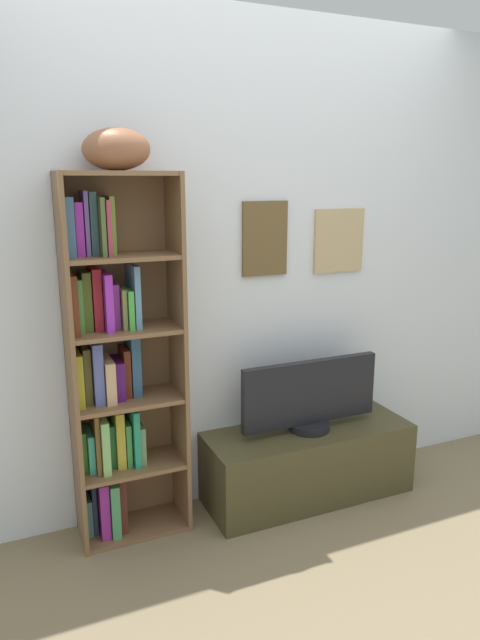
{
  "coord_description": "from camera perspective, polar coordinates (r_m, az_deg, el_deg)",
  "views": [
    {
      "loc": [
        -1.16,
        -1.55,
        1.69
      ],
      "look_at": [
        -0.11,
        0.85,
        1.04
      ],
      "focal_mm": 32.18,
      "sensor_mm": 36.0,
      "label": 1
    }
  ],
  "objects": [
    {
      "name": "ground",
      "position": [
        2.58,
        11.17,
        -27.91
      ],
      "size": [
        5.2,
        5.2,
        0.04
      ],
      "primitive_type": "cube",
      "color": "#7E6C50"
    },
    {
      "name": "back_wall",
      "position": [
        2.96,
        -0.12,
        5.12
      ],
      "size": [
        4.8,
        0.08,
        2.48
      ],
      "color": "silver",
      "rests_on": "ground"
    },
    {
      "name": "bookshelf",
      "position": [
        2.73,
        -12.43,
        -4.84
      ],
      "size": [
        0.52,
        0.27,
        1.72
      ],
      "color": "brown",
      "rests_on": "ground"
    },
    {
      "name": "football",
      "position": [
        2.57,
        -12.25,
        16.27
      ],
      "size": [
        0.35,
        0.31,
        0.18
      ],
      "primitive_type": "ellipsoid",
      "rotation": [
        0.0,
        0.0,
        -0.56
      ],
      "color": "brown",
      "rests_on": "bookshelf"
    },
    {
      "name": "tv_stand",
      "position": [
        3.22,
        6.8,
        -13.89
      ],
      "size": [
        1.12,
        0.4,
        0.39
      ],
      "color": "#433D22",
      "rests_on": "ground"
    },
    {
      "name": "television",
      "position": [
        3.06,
        6.99,
        -7.52
      ],
      "size": [
        0.78,
        0.22,
        0.38
      ],
      "color": "black",
      "rests_on": "tv_stand"
    }
  ]
}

